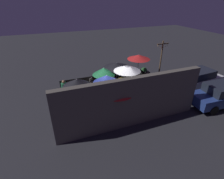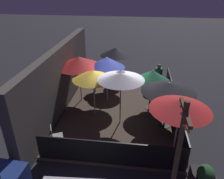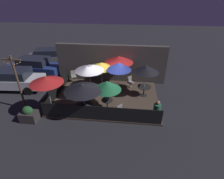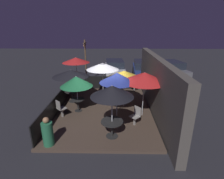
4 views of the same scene
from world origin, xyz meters
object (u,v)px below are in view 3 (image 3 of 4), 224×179
patio_umbrella_4 (46,80)px  patio_umbrella_7 (89,68)px  dining_table_2 (144,88)px  patio_umbrella_0 (107,85)px  light_post (18,81)px  patio_umbrella_2 (146,69)px  patio_umbrella_6 (119,66)px  patio_umbrella_3 (102,65)px  patio_umbrella_5 (119,59)px  dining_table_0 (107,102)px  parked_car_0 (14,79)px  patio_chair_1 (118,110)px  patio_umbrella_1 (83,88)px  parked_car_2 (48,57)px  dining_table_1 (84,106)px  patio_chair_0 (130,82)px  parked_car_1 (35,66)px  patron_0 (157,111)px  patio_chair_2 (74,76)px  planter_box (29,115)px

patio_umbrella_4 → patio_umbrella_7: bearing=44.8°
patio_umbrella_7 → dining_table_2: size_ratio=2.61×
patio_umbrella_0 → light_post: 5.35m
patio_umbrella_2 → patio_umbrella_6: (-1.84, 0.22, 0.02)m
patio_umbrella_3 → light_post: light_post is taller
patio_umbrella_7 → patio_umbrella_5: bearing=51.4°
dining_table_0 → parked_car_0: (-7.39, 2.02, 0.18)m
patio_chair_1 → light_post: size_ratio=0.26×
patio_umbrella_2 → dining_table_0: 3.42m
patio_umbrella_6 → parked_car_0: patio_umbrella_6 is taller
patio_umbrella_1 → light_post: bearing=176.6°
patio_umbrella_4 → parked_car_2: size_ratio=0.58×
dining_table_1 → patio_chair_0: patio_chair_0 is taller
parked_car_1 → parked_car_2: same height
patio_umbrella_3 → dining_table_1: size_ratio=2.30×
patio_umbrella_7 → parked_car_2: size_ratio=0.58×
patron_0 → patio_chair_1: bearing=-152.1°
patio_umbrella_7 → patio_chair_1: bearing=-44.9°
patio_umbrella_0 → patio_umbrella_3: size_ratio=0.94×
patio_chair_0 → patio_chair_2: 4.65m
patio_umbrella_0 → patio_umbrella_2: (2.38, 1.93, 0.34)m
parked_car_0 → patio_chair_0: bearing=2.8°
patio_umbrella_5 → dining_table_2: 2.92m
patio_chair_0 → patron_0: bearing=-18.0°
patio_umbrella_7 → parked_car_2: 8.37m
patio_umbrella_5 → dining_table_0: size_ratio=3.24×
patio_umbrella_1 → parked_car_2: (-5.74, 7.82, -1.10)m
planter_box → patio_umbrella_7: bearing=41.7°
patio_umbrella_3 → patio_chair_0: patio_umbrella_3 is taller
dining_table_2 → patio_umbrella_2: bearing=0.0°
patio_umbrella_3 → light_post: (-4.61, -2.91, -0.03)m
patio_umbrella_0 → dining_table_0: (0.00, 0.00, -1.17)m
patio_chair_0 → parked_car_1: parked_car_1 is taller
parked_car_2 → patio_umbrella_6: bearing=-45.7°
patio_umbrella_3 → patio_chair_1: (1.46, -3.29, -1.42)m
dining_table_2 → patio_chair_2: bearing=164.4°
planter_box → patron_0: bearing=6.9°
patio_umbrella_4 → light_post: bearing=170.3°
patio_umbrella_1 → patio_umbrella_6: size_ratio=0.93×
patio_umbrella_0 → patio_umbrella_4: (-3.33, -0.70, 0.52)m
patio_umbrella_4 → patio_chair_2: size_ratio=2.56×
patio_umbrella_6 → patio_chair_0: (0.85, 0.89, -1.60)m
dining_table_2 → patio_umbrella_6: bearing=173.3°
patio_umbrella_4 → dining_table_0: 3.80m
patio_umbrella_1 → dining_table_1: size_ratio=2.35×
parked_car_0 → parked_car_2: bearing=82.3°
patron_0 → parked_car_2: bearing=165.9°
patio_umbrella_3 → dining_table_0: bearing=-74.3°
dining_table_2 → parked_car_0: bearing=179.5°
patio_umbrella_2 → parked_car_0: (-9.77, 0.09, -1.34)m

